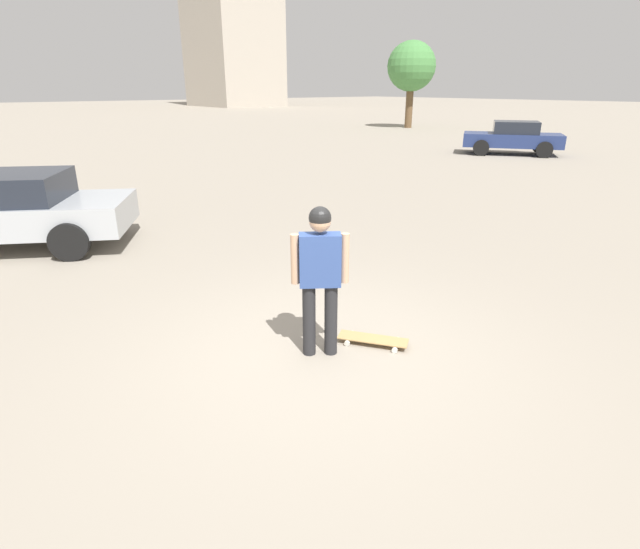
# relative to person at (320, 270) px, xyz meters

# --- Properties ---
(ground_plane) EXTENTS (220.00, 220.00, 0.00)m
(ground_plane) POSITION_rel_person_xyz_m (0.00, 0.00, -1.01)
(ground_plane) COLOR gray
(person) EXTENTS (0.52, 0.42, 1.70)m
(person) POSITION_rel_person_xyz_m (0.00, 0.00, 0.00)
(person) COLOR #262628
(person) RESTS_ON ground_plane
(skateboard) EXTENTS (0.65, 0.81, 0.08)m
(skateboard) POSITION_rel_person_xyz_m (-0.61, 0.23, -0.95)
(skateboard) COLOR tan
(skateboard) RESTS_ON ground_plane
(car_parked_near) EXTENTS (4.69, 3.81, 1.39)m
(car_parked_near) POSITION_rel_person_xyz_m (2.02, -6.73, -0.28)
(car_parked_near) COLOR #ADB2B7
(car_parked_near) RESTS_ON ground_plane
(car_parked_far) EXTENTS (3.78, 4.38, 1.43)m
(car_parked_far) POSITION_rel_person_xyz_m (-17.79, -8.50, -0.27)
(car_parked_far) COLOR navy
(car_parked_far) RESTS_ON ground_plane
(tree_distant) EXTENTS (3.41, 3.41, 5.89)m
(tree_distant) POSITION_rel_person_xyz_m (-25.77, -21.75, 3.13)
(tree_distant) COLOR brown
(tree_distant) RESTS_ON ground_plane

